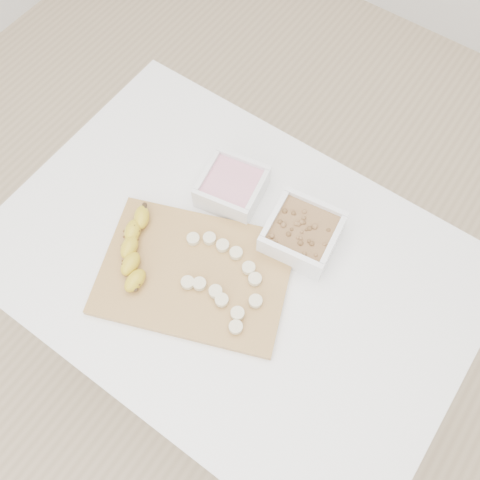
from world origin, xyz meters
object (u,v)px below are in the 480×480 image
Objects in this scene: bowl_yogurt at (232,187)px; cutting_board at (195,273)px; bowl_granola at (302,233)px; banana at (135,250)px; table at (232,280)px.

cutting_board is (0.05, -0.20, -0.02)m from bowl_yogurt.
bowl_granola is (0.19, -0.01, 0.00)m from bowl_yogurt.
banana is (-0.12, -0.04, 0.02)m from cutting_board.
table is at bearing 54.41° from cutting_board.
bowl_granola reaches higher than banana.
bowl_yogurt is 0.19m from bowl_granola.
cutting_board is (-0.05, -0.07, 0.10)m from table.
bowl_granola is at bearing 54.88° from cutting_board.
bowl_granola is at bearing 18.15° from banana.
bowl_yogurt is (-0.10, 0.14, 0.13)m from table.
bowl_yogurt is at bearing 103.97° from cutting_board.
bowl_granola is 0.85× the size of banana.
bowl_yogurt is 0.25m from banana.
bowl_yogurt reaches higher than banana.
banana is at bearing -163.85° from cutting_board.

